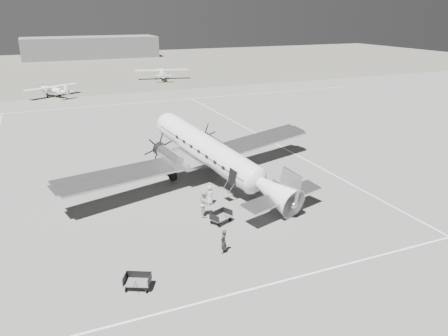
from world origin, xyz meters
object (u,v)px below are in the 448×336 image
at_px(passenger, 210,195).
at_px(dc3_airliner, 215,157).
at_px(hangar_main, 91,47).
at_px(light_plane_left, 54,91).
at_px(ground_crew, 223,241).
at_px(baggage_cart_far, 137,282).
at_px(ramp_agent, 205,203).
at_px(baggage_cart_near, 221,217).
at_px(light_plane_right, 162,74).

bearing_deg(passenger, dc3_airliner, -25.11).
bearing_deg(hangar_main, light_plane_left, -102.30).
distance_m(hangar_main, ground_crew, 130.08).
xyz_separation_m(baggage_cart_far, ramp_agent, (6.68, 7.17, 0.56)).
xyz_separation_m(dc3_airliner, baggage_cart_near, (-2.41, -7.13, -2.13)).
bearing_deg(light_plane_left, baggage_cart_near, -111.52).
height_order(light_plane_left, baggage_cart_near, light_plane_left).
xyz_separation_m(hangar_main, baggage_cart_near, (-6.56, -125.92, -2.85)).
bearing_deg(passenger, ramp_agent, 150.84).
xyz_separation_m(baggage_cart_near, baggage_cart_far, (-7.33, -5.55, -0.02)).
xyz_separation_m(hangar_main, ground_crew, (-8.02, -129.81, -2.49)).
relative_size(baggage_cart_far, ramp_agent, 0.76).
relative_size(hangar_main, baggage_cart_far, 27.79).
bearing_deg(dc3_airliner, light_plane_left, 84.90).
bearing_deg(baggage_cart_far, dc3_airliner, 79.03).
relative_size(baggage_cart_near, ground_crew, 0.99).
relative_size(light_plane_right, passenger, 7.51).
height_order(hangar_main, light_plane_right, hangar_main).
height_order(dc3_airliner, passenger, dc3_airliner).
distance_m(hangar_main, ramp_agent, 124.54).
bearing_deg(light_plane_right, dc3_airliner, -89.36).
bearing_deg(light_plane_left, light_plane_right, -1.11).
relative_size(baggage_cart_near, passenger, 1.01).
bearing_deg(dc3_airliner, ramp_agent, -136.47).
distance_m(dc3_airliner, baggage_cart_near, 7.82).
height_order(dc3_airliner, ramp_agent, dc3_airliner).
height_order(ground_crew, ramp_agent, ramp_agent).
height_order(dc3_airliner, ground_crew, dc3_airliner).
relative_size(baggage_cart_far, passenger, 0.96).
bearing_deg(baggage_cart_near, light_plane_left, 73.75).
relative_size(light_plane_left, light_plane_right, 0.86).
bearing_deg(ground_crew, hangar_main, -133.87).
relative_size(dc3_airliner, ground_crew, 16.78).
distance_m(baggage_cart_near, ground_crew, 4.17).
height_order(dc3_airliner, baggage_cart_near, dc3_airliner).
relative_size(baggage_cart_near, ramp_agent, 0.80).
relative_size(light_plane_right, baggage_cart_near, 7.42).
distance_m(baggage_cart_far, passenger, 11.89).
distance_m(light_plane_left, light_plane_right, 26.71).
xyz_separation_m(baggage_cart_far, ground_crew, (5.87, 1.67, 0.38)).
relative_size(hangar_main, ramp_agent, 21.24).
xyz_separation_m(baggage_cart_near, ground_crew, (-1.46, -3.89, 0.36)).
relative_size(dc3_airliner, ramp_agent, 13.69).
relative_size(baggage_cart_near, baggage_cart_far, 1.05).
distance_m(ground_crew, ramp_agent, 5.56).
distance_m(light_plane_left, baggage_cart_near, 57.62).
height_order(hangar_main, dc3_airliner, hangar_main).
bearing_deg(passenger, light_plane_right, -9.69).
distance_m(light_plane_right, ground_crew, 75.57).
distance_m(light_plane_left, ground_crew, 61.28).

